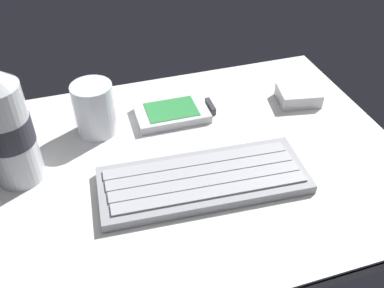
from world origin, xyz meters
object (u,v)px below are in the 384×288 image
Objects in this scene: handheld_device at (175,112)px; juice_cup at (95,111)px; keyboard at (202,180)px; water_bottle at (5,126)px; charger_block at (299,95)px.

handheld_device is 1.51× the size of juice_cup.
keyboard is 2.30× the size of handheld_device.
handheld_device is at bearing 87.05° from keyboard.
handheld_device is 27.36cm from water_bottle.
juice_cup reaches higher than handheld_device.
keyboard is at bearing -92.95° from handheld_device.
keyboard is 3.49× the size of juice_cup.
handheld_device is 0.62× the size of water_bottle.
charger_block is (22.78, 14.63, 0.39)cm from keyboard.
handheld_device is (0.87, 16.91, -0.08)cm from keyboard.
charger_block is at bearing 6.45° from water_bottle.
keyboard is at bearing -147.29° from charger_block.
juice_cup is 1.21× the size of charger_block.
juice_cup is 35.15cm from charger_block.
water_bottle reaches higher than handheld_device.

